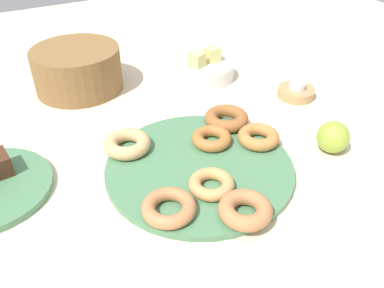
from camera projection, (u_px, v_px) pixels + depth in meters
The scene contains 16 objects.
ground_plane at pixel (199, 170), 0.78m from camera, with size 2.40×2.40×0.00m, color beige.
donut_plate at pixel (199, 167), 0.77m from camera, with size 0.36×0.36×0.01m, color #4C7F56.
donut_0 at pixel (226, 119), 0.88m from camera, with size 0.10×0.10×0.03m, color #995B2D.
donut_1 at pixel (169, 208), 0.66m from camera, with size 0.09×0.09×0.02m, color #B27547.
donut_2 at pixel (211, 184), 0.71m from camera, with size 0.08×0.08×0.02m, color tan.
donut_3 at pixel (127, 144), 0.80m from camera, with size 0.09×0.09×0.03m, color tan.
donut_4 at pixel (212, 138), 0.82m from camera, with size 0.08×0.08×0.02m, color #AD6B33.
donut_5 at pixel (245, 210), 0.65m from camera, with size 0.09×0.09×0.03m, color #B27547.
donut_6 at pixel (258, 137), 0.82m from camera, with size 0.09×0.09×0.03m, color #BC7A3D.
candle_holder at pixel (296, 93), 1.01m from camera, with size 0.09×0.09×0.02m, color tan.
tealight at pixel (297, 86), 1.00m from camera, with size 0.04×0.04×0.01m, color silver.
basket at pixel (78, 69), 1.02m from camera, with size 0.22×0.22×0.11m, color brown.
fruit_bowl at pixel (205, 71), 1.09m from camera, with size 0.15×0.15×0.04m, color silver.
melon_chunk_left at pixel (197, 60), 1.06m from camera, with size 0.04×0.04×0.04m, color #DBD67A.
melon_chunk_right at pixel (212, 54), 1.09m from camera, with size 0.04×0.04×0.04m, color #DBD67A.
apple at pixel (333, 137), 0.81m from camera, with size 0.07×0.07×0.07m, color #93AD38.
Camera 1 is at (-0.30, -0.52, 0.49)m, focal length 37.81 mm.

